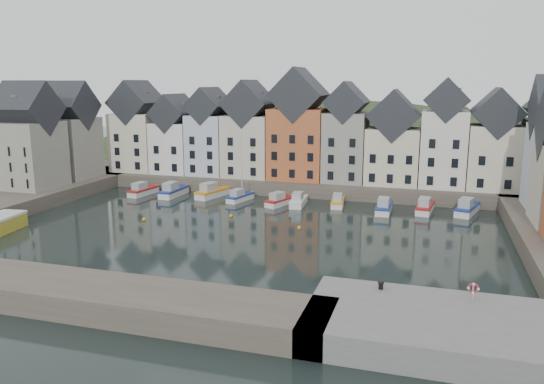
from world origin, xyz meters
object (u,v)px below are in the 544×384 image
at_px(boat_a, 143,191).
at_px(boat_d, 240,197).
at_px(life_ring_post, 473,289).
at_px(mooring_bollard, 381,285).

height_order(boat_a, boat_d, boat_d).
relative_size(boat_a, life_ring_post, 4.79).
relative_size(boat_d, life_ring_post, 7.95).
relative_size(boat_d, mooring_bollard, 18.45).
distance_m(boat_a, mooring_bollard, 52.40).
xyz_separation_m(boat_a, mooring_bollard, (40.13, -33.65, 1.62)).
height_order(boat_d, mooring_bollard, boat_d).
distance_m(boat_d, mooring_bollard, 41.58).
bearing_deg(life_ring_post, mooring_bollard, 178.73).
height_order(boat_d, life_ring_post, boat_d).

